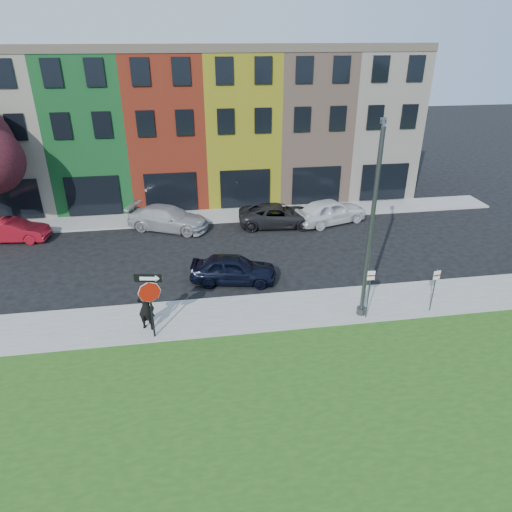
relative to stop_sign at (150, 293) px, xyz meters
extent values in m
plane|color=black|center=(5.59, -1.88, -2.16)|extent=(120.00, 120.00, 0.00)
cube|color=gray|center=(7.59, 1.12, -2.10)|extent=(40.00, 3.00, 0.12)
cube|color=gray|center=(2.59, 13.12, -2.10)|extent=(40.00, 2.40, 0.12)
cube|color=beige|center=(-9.41, 19.32, 2.84)|extent=(5.00, 10.00, 10.00)
cube|color=#238036|center=(-4.41, 19.32, 2.84)|extent=(5.00, 10.00, 10.00)
cube|color=#B4361E|center=(0.59, 19.32, 2.84)|extent=(5.00, 10.00, 10.00)
cube|color=yellow|center=(5.59, 19.32, 2.84)|extent=(5.00, 10.00, 10.00)
cube|color=#93725F|center=(10.59, 19.32, 2.84)|extent=(5.00, 10.00, 10.00)
cube|color=beige|center=(15.59, 19.32, 2.84)|extent=(5.00, 10.00, 10.00)
cube|color=black|center=(3.09, 14.26, -0.66)|extent=(30.00, 0.12, 2.60)
cylinder|color=black|center=(0.00, 0.02, -0.66)|extent=(0.08, 0.08, 2.76)
cylinder|color=silver|center=(0.00, 0.00, 0.03)|extent=(0.88, 0.18, 0.89)
cylinder|color=#951408|center=(0.00, -0.02, 0.03)|extent=(0.84, 0.16, 0.85)
cube|color=black|center=(0.00, 0.00, 0.64)|extent=(1.04, 0.22, 0.34)
cube|color=silver|center=(0.00, -0.03, 0.64)|extent=(0.65, 0.13, 0.14)
imported|color=black|center=(-0.29, 0.64, -1.06)|extent=(1.03, 0.95, 1.95)
imported|color=black|center=(3.66, 4.20, -1.45)|extent=(3.24, 4.81, 1.42)
imported|color=maroon|center=(-8.61, 11.06, -1.50)|extent=(2.26, 4.31, 1.32)
imported|color=#9FA0A4|center=(0.39, 11.46, -1.43)|extent=(5.70, 6.54, 1.47)
imported|color=black|center=(7.26, 11.00, -1.46)|extent=(3.27, 5.44, 1.39)
imported|color=silver|center=(10.67, 10.93, -1.35)|extent=(4.59, 5.81, 1.61)
cylinder|color=#424547|center=(8.80, 0.32, 1.95)|extent=(0.18, 0.18, 7.98)
cylinder|color=#424547|center=(8.80, 0.32, -1.89)|extent=(0.40, 0.40, 0.30)
cylinder|color=#424547|center=(9.20, 1.24, 5.84)|extent=(0.90, 1.89, 0.12)
cube|color=#424547|center=(9.63, 2.25, 5.79)|extent=(0.45, 0.60, 0.16)
cylinder|color=#424547|center=(8.90, 0.02, -0.84)|extent=(0.05, 0.05, 2.39)
cube|color=silver|center=(8.90, -0.01, 0.02)|extent=(0.32, 0.04, 0.42)
cube|color=#951408|center=(8.90, -0.03, 0.02)|extent=(0.32, 0.03, 0.06)
cylinder|color=#424547|center=(11.88, 0.10, -1.01)|extent=(0.05, 0.05, 2.06)
cube|color=silver|center=(11.88, 0.07, -0.26)|extent=(0.32, 0.05, 0.42)
cube|color=#951408|center=(11.88, 0.05, -0.26)|extent=(0.32, 0.04, 0.06)
camera|label=1|loc=(1.73, -15.46, 8.99)|focal=32.00mm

